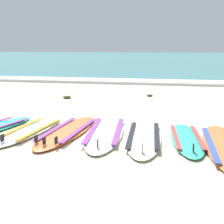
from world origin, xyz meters
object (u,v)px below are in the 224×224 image
Objects in this scene: surfboard_1 at (30,130)px; surfboard_4 at (144,137)px; surfboard_2 at (68,131)px; surfboard_3 at (105,132)px; surfboard_5 at (187,139)px.

surfboard_1 is 0.93× the size of surfboard_4.
surfboard_1 is at bearing -173.05° from surfboard_2.
surfboard_1 is 0.90× the size of surfboard_2.
surfboard_1 is at bearing -173.41° from surfboard_3.
surfboard_3 and surfboard_4 have the same top height.
surfboard_3 is 0.69m from surfboard_4.
surfboard_2 is 1.31m from surfboard_4.
surfboard_2 and surfboard_4 have the same top height.
surfboard_4 is at bearing -3.97° from surfboard_2.
surfboard_5 is (1.34, -0.14, 0.00)m from surfboard_3.
surfboard_5 is (0.67, 0.02, 0.00)m from surfboard_4.
surfboard_3 is (1.29, 0.15, -0.00)m from surfboard_1.
surfboard_3 is at bearing 6.21° from surfboard_2.
surfboard_1 is 2.63m from surfboard_5.
surfboard_4 is at bearing -13.46° from surfboard_3.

